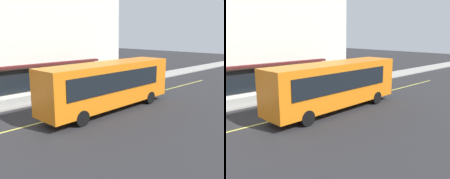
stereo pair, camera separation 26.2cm
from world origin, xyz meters
TOP-DOWN VIEW (x-y plane):
  - ground at (0.00, 0.00)m, footprint 120.00×120.00m
  - sidewalk at (0.00, 5.41)m, footprint 80.00×2.90m
  - lane_centre_stripe at (0.00, 0.00)m, footprint 36.00×0.16m
  - bus at (1.60, -1.05)m, footprint 11.22×2.97m
  - car_black at (9.92, 2.84)m, footprint 4.32×1.90m
  - pedestrian_mid_block at (0.22, 4.56)m, footprint 0.34×0.34m

SIDE VIEW (x-z plane):
  - ground at x=0.00m, z-range 0.00..0.00m
  - lane_centre_stripe at x=0.00m, z-range 0.00..0.01m
  - sidewalk at x=0.00m, z-range 0.00..0.15m
  - car_black at x=9.92m, z-range -0.02..1.50m
  - pedestrian_mid_block at x=0.22m, z-range 0.34..2.17m
  - bus at x=1.60m, z-range 0.24..3.74m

